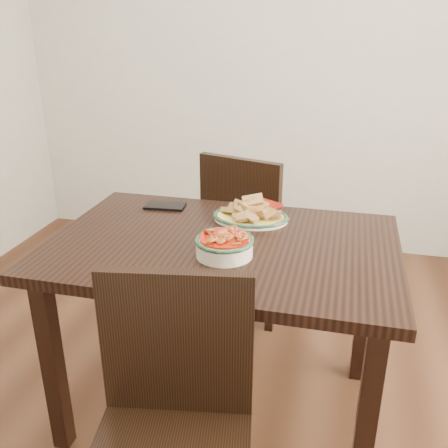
% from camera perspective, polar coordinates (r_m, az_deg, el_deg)
% --- Properties ---
extents(floor, '(3.50, 3.50, 0.00)m').
position_cam_1_polar(floor, '(2.18, -1.69, -20.57)').
color(floor, '#3D2113').
rests_on(floor, ground).
extents(wall_back, '(3.50, 0.10, 2.60)m').
position_cam_1_polar(wall_back, '(3.31, 6.65, 19.12)').
color(wall_back, beige).
rests_on(wall_back, ground).
extents(dining_table, '(1.23, 0.82, 0.75)m').
position_cam_1_polar(dining_table, '(1.82, -0.15, -4.75)').
color(dining_table, black).
rests_on(dining_table, ground).
extents(chair_far, '(0.52, 0.52, 0.89)m').
position_cam_1_polar(chair_far, '(2.54, 2.89, -0.48)').
color(chair_far, black).
rests_on(chair_far, ground).
extents(chair_near, '(0.48, 0.48, 0.89)m').
position_cam_1_polar(chair_near, '(1.43, -5.90, -21.40)').
color(chair_near, black).
rests_on(chair_near, ground).
extents(fish_plate, '(0.29, 0.23, 0.11)m').
position_cam_1_polar(fish_plate, '(1.96, 3.06, 1.67)').
color(fish_plate, white).
rests_on(fish_plate, dining_table).
extents(noodle_bowl, '(0.20, 0.20, 0.08)m').
position_cam_1_polar(noodle_bowl, '(1.66, 0.04, -2.25)').
color(noodle_bowl, '#F1E4CB').
rests_on(noodle_bowl, dining_table).
extents(smartphone, '(0.17, 0.10, 0.01)m').
position_cam_1_polar(smartphone, '(2.12, -6.75, 2.06)').
color(smartphone, black).
rests_on(smartphone, dining_table).
extents(napkin, '(0.15, 0.14, 0.01)m').
position_cam_1_polar(napkin, '(2.12, 4.67, 2.21)').
color(napkin, maroon).
rests_on(napkin, dining_table).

